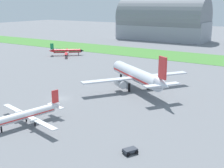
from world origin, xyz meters
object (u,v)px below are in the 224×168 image
object	(u,v)px
airplane_midfield_jet	(137,75)
airplane_foreground_turboprop	(28,114)
airplane_taxiing_turboprop	(66,51)
baggage_cart_near_gate	(130,150)

from	to	relation	value
airplane_midfield_jet	airplane_foreground_turboprop	distance (m)	37.66
airplane_taxiing_turboprop	airplane_midfield_jet	size ratio (longest dim) A/B	0.54
baggage_cart_near_gate	airplane_midfield_jet	bearing A→B (deg)	54.58
airplane_taxiing_turboprop	airplane_midfield_jet	xyz separation A→B (m)	(59.64, -35.54, 2.20)
airplane_taxiing_turboprop	airplane_foreground_turboprop	distance (m)	89.79
airplane_foreground_turboprop	airplane_taxiing_turboprop	bearing A→B (deg)	-131.56
airplane_taxiing_turboprop	airplane_midfield_jet	bearing A→B (deg)	-70.94
airplane_taxiing_turboprop	baggage_cart_near_gate	xyz separation A→B (m)	(78.05, -71.88, -1.69)
baggage_cart_near_gate	airplane_taxiing_turboprop	bearing A→B (deg)	75.07
airplane_taxiing_turboprop	baggage_cart_near_gate	size ratio (longest dim) A/B	5.67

